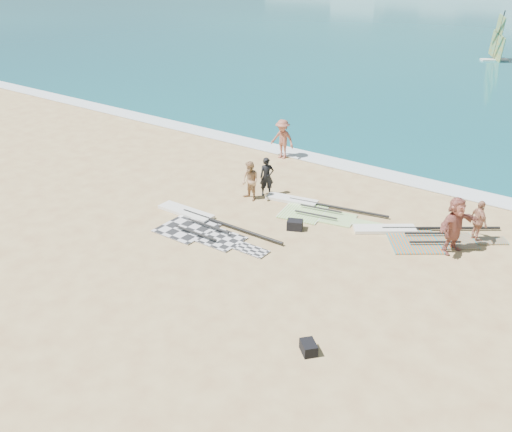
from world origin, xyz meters
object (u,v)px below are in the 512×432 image
Objects in this scene: rig_green at (311,208)px; beachgoer_back at (479,221)px; gear_bag_near at (295,225)px; gear_bag_far at (309,348)px; beachgoer_left at (250,181)px; person_wetsuit at (267,177)px; beachgoer_mid at (282,139)px; rig_orange at (416,235)px; rig_grey at (200,224)px; beachgoer_right at (455,225)px.

rig_green is 3.32× the size of beachgoer_back.
gear_bag_far is at bearing -54.73° from gear_bag_near.
person_wetsuit is at bearing 85.54° from beachgoer_left.
beachgoer_mid is 1.24× the size of beachgoer_back.
rig_orange is at bearing -7.29° from rig_green.
rig_grey is 4.34m from rig_green.
rig_green is 2.32m from person_wetsuit.
gear_bag_far is 0.25× the size of beachgoer_right.
rig_green is 2.56× the size of beachgoer_right.
beachgoer_mid is (-1.63, 4.75, 0.14)m from beachgoer_left.
beachgoer_mid is at bearing 118.35° from rig_orange.
beachgoer_left is (-6.54, -0.87, 0.74)m from rig_orange.
beachgoer_mid is (-1.53, 7.66, 0.88)m from rig_grey.
rig_orange is at bearing 28.48° from gear_bag_near.
rig_green is 1.01× the size of rig_orange.
rig_grey is 3.50× the size of beachgoer_left.
gear_bag_far is at bearing -54.31° from beachgoer_mid.
gear_bag_near is 3.27m from person_wetsuit.
beachgoer_right reaches higher than beachgoer_mid.
rig_green is 3.17× the size of person_wetsuit.
beachgoer_right is at bearing -50.65° from rig_orange.
rig_orange is at bearing -44.75° from person_wetsuit.
gear_bag_near is at bearing 128.92° from beachgoer_right.
rig_green is 10.05× the size of gear_bag_far.
beachgoer_back reaches higher than rig_orange.
gear_bag_near reaches higher than rig_green.
beachgoer_right is (7.86, 0.54, 0.18)m from beachgoer_left.
rig_green is 3.14× the size of beachgoer_left.
rig_orange is at bearing 96.08° from beachgoer_right.
beachgoer_mid is at bearing 101.17° from rig_grey.
beachgoer_mid is 0.96× the size of beachgoer_right.
beachgoer_left is (-6.71, 6.65, 0.64)m from gear_bag_far.
person_wetsuit reaches higher than rig_green.
rig_orange is 3.14× the size of person_wetsuit.
beachgoer_left reaches higher than rig_green.
rig_green is 8.42m from gear_bag_far.
gear_bag_far is (6.82, -3.74, 0.10)m from rig_grey.
person_wetsuit is at bearing 48.65° from beachgoer_back.
gear_bag_far is 0.31× the size of beachgoer_left.
gear_bag_near is at bearing -82.46° from person_wetsuit.
gear_bag_near is 6.74m from gear_bag_far.
rig_orange is 3.29× the size of beachgoer_back.
beachgoer_back is at bearing -17.35° from beachgoer_mid.
rig_green is at bearing 27.00° from beachgoer_left.
beachgoer_mid reaches higher than gear_bag_near.
beachgoer_mid is (-8.34, 11.40, 0.78)m from gear_bag_far.
gear_bag_far is at bearing -28.85° from rig_grey.
person_wetsuit is (-6.30, -0.09, 0.73)m from rig_orange.
person_wetsuit is 7.62m from beachgoer_right.
beachgoer_back is (8.30, 1.74, -0.04)m from beachgoer_left.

